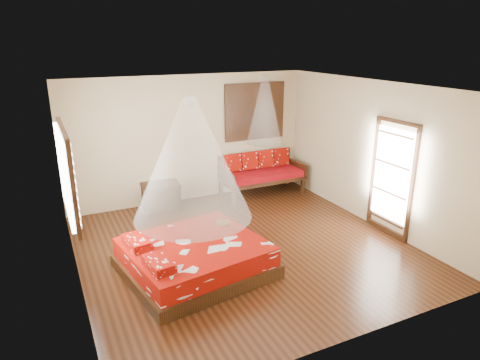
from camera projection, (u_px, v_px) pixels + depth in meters
room at (245, 172)px, 7.14m from camera, size 5.54×5.54×2.84m
bed at (194, 258)px, 6.71m from camera, size 2.37×2.20×0.64m
daybed at (261, 172)px, 10.11m from camera, size 1.94×0.86×0.98m
storage_chest at (161, 196)px, 9.25m from camera, size 0.86×0.66×0.55m
shutter_panel at (255, 112)px, 9.96m from camera, size 1.52×0.06×1.32m
window_left at (69, 173)px, 6.10m from camera, size 0.10×1.74×1.34m
glazed_door at (392, 179)px, 7.84m from camera, size 0.08×1.02×2.16m
wine_tray at (223, 221)px, 7.33m from camera, size 0.25×0.25×0.21m
mosquito_net_main at (191, 159)px, 6.22m from camera, size 1.78×1.78×1.80m
mosquito_net_daybed at (265, 110)px, 9.53m from camera, size 0.80×0.80×1.50m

